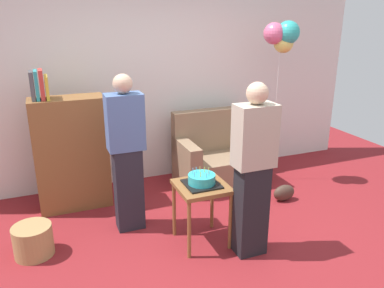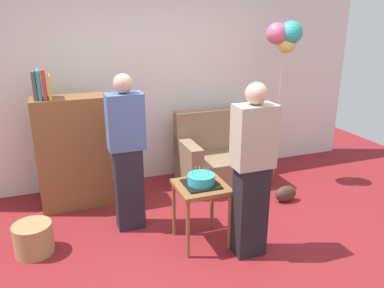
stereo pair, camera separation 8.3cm
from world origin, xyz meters
name	(u,v)px [view 1 (the left image)]	position (x,y,z in m)	size (l,w,h in m)	color
ground_plane	(216,254)	(0.00, 0.00, 0.00)	(8.00, 8.00, 0.00)	maroon
wall_back	(151,79)	(0.00, 2.05, 1.35)	(6.00, 0.10, 2.70)	silver
couch	(218,158)	(0.72, 1.50, 0.34)	(1.10, 0.70, 0.96)	#8C7054
bookshelf	(71,152)	(-1.12, 1.51, 0.67)	(0.80, 0.36, 1.61)	brown
side_table	(202,194)	(-0.04, 0.26, 0.52)	(0.48, 0.48, 0.62)	brown
birthday_cake	(202,180)	(-0.04, 0.26, 0.67)	(0.32, 0.32, 0.17)	black
person_blowing_candles	(127,153)	(-0.63, 0.80, 0.83)	(0.36, 0.22, 1.63)	#23232D
person_holding_cake	(253,171)	(0.32, -0.07, 0.83)	(0.36, 0.22, 1.63)	black
wicker_basket	(33,241)	(-1.59, 0.63, 0.15)	(0.36, 0.36, 0.30)	#A88451
handbag	(284,193)	(1.24, 0.71, 0.10)	(0.28, 0.14, 0.20)	#473328
balloon_bunch	(282,36)	(1.44, 1.27, 1.91)	(0.43, 0.33, 2.09)	silver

